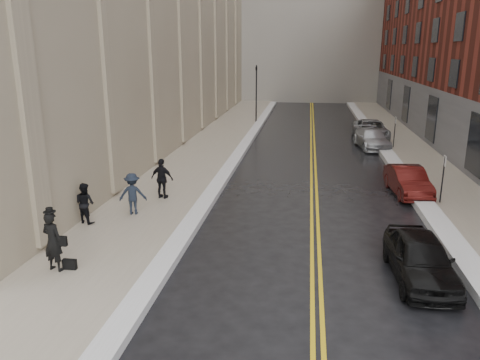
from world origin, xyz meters
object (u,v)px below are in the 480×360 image
(car_maroon, at_px, (408,181))
(pedestrian_main, at_px, (53,241))
(car_silver_near, at_px, (372,139))
(car_silver_far, at_px, (371,130))
(pedestrian_a, at_px, (85,203))
(pedestrian_b, at_px, (133,194))
(car_black, at_px, (420,258))
(pedestrian_c, at_px, (162,179))

(car_maroon, bearing_deg, pedestrian_main, -145.74)
(car_silver_near, relative_size, car_silver_far, 0.87)
(car_silver_far, height_order, pedestrian_a, pedestrian_a)
(car_maroon, distance_m, pedestrian_a, 14.33)
(car_silver_far, relative_size, pedestrian_a, 3.28)
(car_silver_far, relative_size, pedestrian_main, 2.79)
(car_silver_far, relative_size, pedestrian_b, 3.06)
(car_black, relative_size, car_maroon, 1.02)
(car_black, distance_m, pedestrian_main, 10.85)
(car_silver_far, height_order, pedestrian_main, pedestrian_main)
(pedestrian_main, relative_size, pedestrian_c, 1.03)
(pedestrian_main, bearing_deg, pedestrian_a, -62.96)
(car_silver_far, height_order, pedestrian_c, pedestrian_c)
(pedestrian_main, bearing_deg, car_silver_near, -105.66)
(pedestrian_main, height_order, pedestrian_b, pedestrian_main)
(pedestrian_main, bearing_deg, pedestrian_b, -81.92)
(car_silver_far, distance_m, pedestrian_c, 20.02)
(car_maroon, xyz_separation_m, pedestrian_b, (-11.56, -4.80, 0.34))
(car_maroon, distance_m, pedestrian_b, 12.52)
(pedestrian_c, bearing_deg, car_maroon, -155.27)
(car_silver_near, bearing_deg, car_maroon, -96.21)
(car_silver_far, xyz_separation_m, pedestrian_main, (-12.09, -24.00, 0.36))
(pedestrian_a, relative_size, pedestrian_c, 0.88)
(pedestrian_a, bearing_deg, car_black, -172.45)
(car_black, distance_m, pedestrian_b, 10.96)
(car_maroon, xyz_separation_m, pedestrian_c, (-11.01, -2.63, 0.40))
(car_black, relative_size, pedestrian_main, 2.18)
(car_maroon, xyz_separation_m, car_silver_far, (0.00, 14.08, 0.07))
(pedestrian_main, xyz_separation_m, pedestrian_b, (0.53, 5.13, -0.08))
(car_maroon, distance_m, car_silver_near, 10.75)
(pedestrian_main, distance_m, pedestrian_a, 4.02)
(car_black, xyz_separation_m, car_silver_near, (0.99, 19.43, -0.03))
(pedestrian_main, bearing_deg, car_silver_far, -102.75)
(car_black, bearing_deg, car_silver_near, 85.04)
(car_silver_far, bearing_deg, pedestrian_b, -122.06)
(car_maroon, relative_size, pedestrian_main, 2.14)
(pedestrian_main, bearing_deg, car_black, -159.47)
(car_black, relative_size, pedestrian_b, 2.39)
(car_silver_near, height_order, pedestrian_c, pedestrian_c)
(pedestrian_main, bearing_deg, pedestrian_c, -84.44)
(car_black, relative_size, pedestrian_c, 2.25)
(pedestrian_main, height_order, pedestrian_a, pedestrian_main)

